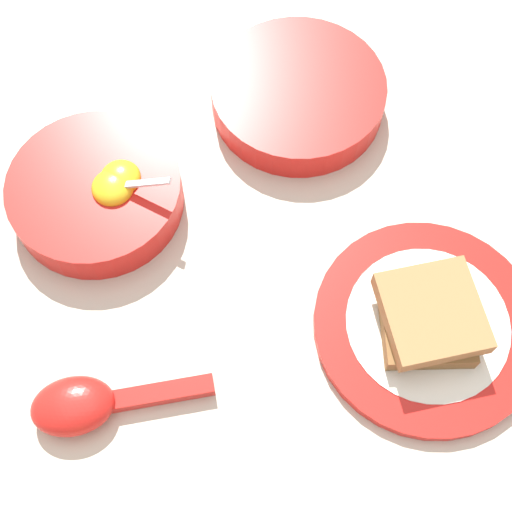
{
  "coord_description": "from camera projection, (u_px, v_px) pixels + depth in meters",
  "views": [
    {
      "loc": [
        -0.01,
        -0.29,
        0.65
      ],
      "look_at": [
        0.07,
        -0.0,
        0.02
      ],
      "focal_mm": 50.0,
      "sensor_mm": 36.0,
      "label": 1
    }
  ],
  "objects": [
    {
      "name": "toast_sandwich",
      "position": [
        429.0,
        316.0,
        0.66
      ],
      "size": [
        0.1,
        0.11,
        0.04
      ],
      "color": "brown",
      "rests_on": "toast_plate"
    },
    {
      "name": "congee_bowl",
      "position": [
        298.0,
        94.0,
        0.78
      ],
      "size": [
        0.19,
        0.19,
        0.04
      ],
      "color": "red",
      "rests_on": "ground_plane"
    },
    {
      "name": "egg_bowl",
      "position": [
        97.0,
        192.0,
        0.73
      ],
      "size": [
        0.18,
        0.18,
        0.07
      ],
      "color": "red",
      "rests_on": "ground_plane"
    },
    {
      "name": "ground_plane",
      "position": [
        189.0,
        280.0,
        0.71
      ],
      "size": [
        3.0,
        3.0,
        0.0
      ],
      "primitive_type": "plane",
      "color": "beige"
    },
    {
      "name": "toast_plate",
      "position": [
        427.0,
        325.0,
        0.68
      ],
      "size": [
        0.22,
        0.22,
        0.01
      ],
      "color": "red",
      "rests_on": "ground_plane"
    },
    {
      "name": "soup_spoon",
      "position": [
        87.0,
        404.0,
        0.64
      ],
      "size": [
        0.17,
        0.06,
        0.03
      ],
      "color": "red",
      "rests_on": "ground_plane"
    }
  ]
}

